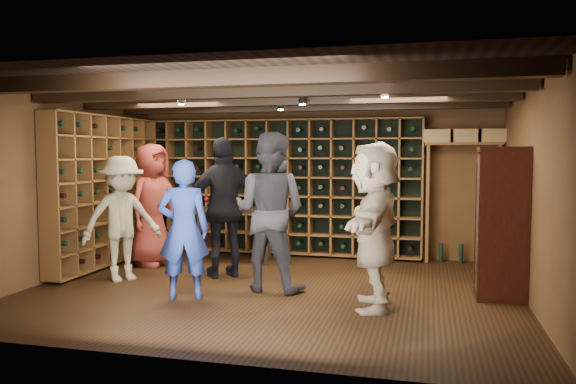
% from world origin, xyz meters
% --- Properties ---
extents(ground, '(6.00, 6.00, 0.00)m').
position_xyz_m(ground, '(0.00, 0.00, 0.00)').
color(ground, black).
rests_on(ground, ground).
extents(room_shell, '(6.00, 6.00, 6.00)m').
position_xyz_m(room_shell, '(0.00, 0.05, 2.42)').
color(room_shell, '#4E331A').
rests_on(room_shell, ground).
extents(wine_rack_back, '(4.65, 0.30, 2.20)m').
position_xyz_m(wine_rack_back, '(-0.52, 2.33, 1.15)').
color(wine_rack_back, brown).
rests_on(wine_rack_back, ground).
extents(wine_rack_left, '(0.30, 2.65, 2.20)m').
position_xyz_m(wine_rack_left, '(-2.83, 0.82, 1.15)').
color(wine_rack_left, brown).
rests_on(wine_rack_left, ground).
extents(crate_shelf, '(1.20, 0.32, 2.07)m').
position_xyz_m(crate_shelf, '(2.41, 2.32, 1.57)').
color(crate_shelf, brown).
rests_on(crate_shelf, ground).
extents(display_cabinet, '(0.55, 0.50, 1.75)m').
position_xyz_m(display_cabinet, '(2.71, 0.20, 0.86)').
color(display_cabinet, black).
rests_on(display_cabinet, ground).
extents(man_blue_shirt, '(0.69, 0.57, 1.64)m').
position_xyz_m(man_blue_shirt, '(-0.88, -0.68, 0.82)').
color(man_blue_shirt, navy).
rests_on(man_blue_shirt, ground).
extents(man_grey_suit, '(1.05, 0.87, 1.97)m').
position_xyz_m(man_grey_suit, '(-0.02, -0.03, 0.98)').
color(man_grey_suit, black).
rests_on(man_grey_suit, ground).
extents(guest_red_floral, '(0.78, 1.02, 1.85)m').
position_xyz_m(guest_red_floral, '(-2.17, 1.02, 0.92)').
color(guest_red_floral, maroon).
rests_on(guest_red_floral, ground).
extents(guest_woman_black, '(1.19, 1.05, 1.92)m').
position_xyz_m(guest_woman_black, '(-0.82, 0.53, 0.96)').
color(guest_woman_black, black).
rests_on(guest_woman_black, ground).
extents(guest_khaki, '(1.17, 1.22, 1.67)m').
position_xyz_m(guest_khaki, '(-2.08, -0.00, 0.83)').
color(guest_khaki, '#817859').
rests_on(guest_khaki, ground).
extents(guest_beige, '(0.67, 1.74, 1.84)m').
position_xyz_m(guest_beige, '(1.32, -0.54, 0.92)').
color(guest_beige, tan).
rests_on(guest_beige, ground).
extents(tasting_table, '(1.21, 0.77, 1.13)m').
position_xyz_m(tasting_table, '(-1.04, 1.55, 0.75)').
color(tasting_table, black).
rests_on(tasting_table, ground).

